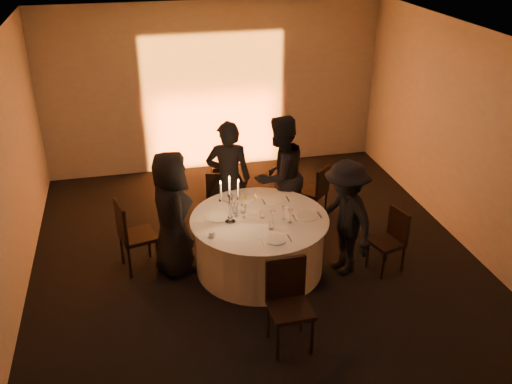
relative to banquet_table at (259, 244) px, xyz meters
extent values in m
plane|color=black|center=(0.00, 0.00, -0.38)|extent=(7.00, 7.00, 0.00)
plane|color=white|center=(0.00, 0.00, 2.62)|extent=(7.00, 7.00, 0.00)
plane|color=#B2ADA5|center=(0.00, 3.50, 1.12)|extent=(7.00, 0.00, 7.00)
plane|color=#B2ADA5|center=(0.00, -3.50, 1.12)|extent=(7.00, 0.00, 7.00)
plane|color=#B2ADA5|center=(-3.00, 0.00, 1.12)|extent=(0.00, 7.00, 7.00)
plane|color=#B2ADA5|center=(3.00, 0.00, 1.12)|extent=(0.00, 7.00, 7.00)
cube|color=black|center=(0.00, 3.20, -0.33)|extent=(0.25, 0.12, 0.10)
cylinder|color=black|center=(0.00, 0.00, -0.37)|extent=(0.60, 0.60, 0.03)
cylinder|color=black|center=(0.00, 0.00, -0.01)|extent=(0.20, 0.20, 0.75)
cylinder|color=white|center=(0.00, 0.00, -0.01)|extent=(1.68, 1.68, 0.75)
cylinder|color=white|center=(0.00, 0.00, 0.38)|extent=(1.80, 1.80, 0.02)
cube|color=black|center=(-1.56, 0.39, 0.10)|extent=(0.54, 0.54, 0.05)
cube|color=black|center=(-1.75, 0.34, 0.37)|extent=(0.15, 0.44, 0.51)
cylinder|color=black|center=(-1.33, 0.25, -0.15)|extent=(0.04, 0.04, 0.47)
cylinder|color=black|center=(-1.42, 0.62, -0.15)|extent=(0.04, 0.04, 0.47)
cylinder|color=black|center=(-1.69, 0.16, -0.15)|extent=(0.04, 0.04, 0.47)
cylinder|color=black|center=(-1.79, 0.52, -0.15)|extent=(0.04, 0.04, 0.47)
cube|color=black|center=(-0.28, 1.37, 0.05)|extent=(0.47, 0.47, 0.05)
cube|color=black|center=(-0.32, 1.20, 0.29)|extent=(0.40, 0.12, 0.45)
cylinder|color=black|center=(-0.08, 1.50, -0.17)|extent=(0.04, 0.04, 0.42)
cylinder|color=black|center=(-0.41, 1.57, -0.17)|extent=(0.04, 0.04, 0.42)
cylinder|color=black|center=(-0.15, 1.17, -0.17)|extent=(0.04, 0.04, 0.42)
cylinder|color=black|center=(-0.48, 1.24, -0.17)|extent=(0.04, 0.04, 0.42)
cube|color=black|center=(1.15, 1.25, 0.02)|extent=(0.53, 0.53, 0.05)
cube|color=black|center=(1.26, 1.13, 0.26)|extent=(0.30, 0.28, 0.43)
cylinder|color=black|center=(1.16, 1.48, -0.18)|extent=(0.04, 0.04, 0.40)
cylinder|color=black|center=(0.92, 1.26, -0.18)|extent=(0.04, 0.04, 0.40)
cylinder|color=black|center=(1.38, 1.24, -0.18)|extent=(0.04, 0.04, 0.40)
cylinder|color=black|center=(1.14, 1.03, -0.18)|extent=(0.04, 0.04, 0.40)
cube|color=black|center=(1.62, -0.42, 0.03)|extent=(0.46, 0.46, 0.05)
cube|color=black|center=(1.79, -0.37, 0.26)|extent=(0.13, 0.38, 0.43)
cylinder|color=black|center=(1.42, -0.30, -0.18)|extent=(0.04, 0.04, 0.41)
cylinder|color=black|center=(1.50, -0.61, -0.18)|extent=(0.04, 0.04, 0.41)
cylinder|color=black|center=(1.74, -0.22, -0.18)|extent=(0.04, 0.04, 0.41)
cylinder|color=black|center=(1.82, -0.53, -0.18)|extent=(0.04, 0.04, 0.41)
cube|color=black|center=(-0.03, -1.55, 0.11)|extent=(0.46, 0.46, 0.05)
cube|color=black|center=(-0.03, -1.34, 0.38)|extent=(0.45, 0.05, 0.51)
cylinder|color=black|center=(-0.22, -1.74, -0.14)|extent=(0.04, 0.04, 0.48)
cylinder|color=black|center=(0.17, -1.74, -0.14)|extent=(0.04, 0.04, 0.48)
cylinder|color=black|center=(-0.22, -1.36, -0.14)|extent=(0.04, 0.04, 0.48)
cylinder|color=black|center=(0.16, -1.35, -0.14)|extent=(0.04, 0.04, 0.48)
imported|color=black|center=(-1.10, 0.24, 0.46)|extent=(0.70, 0.92, 1.69)
imported|color=black|center=(-0.21, 1.03, 0.49)|extent=(0.71, 0.54, 1.76)
imported|color=black|center=(0.52, 0.92, 0.52)|extent=(1.10, 1.02, 1.80)
imported|color=black|center=(1.06, -0.28, 0.40)|extent=(0.83, 1.14, 1.58)
cylinder|color=white|center=(-0.52, 0.12, 0.39)|extent=(0.28, 0.28, 0.01)
cube|color=silver|center=(-0.69, 0.12, 0.39)|extent=(0.01, 0.17, 0.01)
cube|color=silver|center=(-0.35, 0.12, 0.39)|extent=(0.02, 0.17, 0.01)
cylinder|color=white|center=(-0.08, 0.59, 0.39)|extent=(0.29, 0.29, 0.01)
cube|color=silver|center=(-0.25, 0.59, 0.39)|extent=(0.02, 0.17, 0.01)
cube|color=silver|center=(0.09, 0.59, 0.39)|extent=(0.01, 0.17, 0.01)
sphere|color=yellow|center=(-0.08, 0.59, 0.43)|extent=(0.07, 0.07, 0.07)
cylinder|color=white|center=(0.33, 0.42, 0.39)|extent=(0.26, 0.26, 0.01)
cube|color=silver|center=(0.16, 0.42, 0.39)|extent=(0.02, 0.17, 0.01)
cube|color=silver|center=(0.50, 0.42, 0.39)|extent=(0.01, 0.17, 0.01)
cylinder|color=white|center=(0.61, -0.11, 0.39)|extent=(0.27, 0.27, 0.01)
cube|color=silver|center=(0.44, -0.11, 0.39)|extent=(0.02, 0.17, 0.01)
cube|color=silver|center=(0.78, -0.11, 0.39)|extent=(0.01, 0.17, 0.01)
cylinder|color=white|center=(0.07, -0.58, 0.39)|extent=(0.25, 0.25, 0.01)
cube|color=silver|center=(-0.10, -0.58, 0.39)|extent=(0.02, 0.17, 0.01)
cube|color=silver|center=(0.24, -0.58, 0.39)|extent=(0.02, 0.17, 0.01)
cylinder|color=white|center=(-0.67, -0.32, 0.39)|extent=(0.11, 0.11, 0.01)
cylinder|color=white|center=(-0.67, -0.32, 0.42)|extent=(0.07, 0.07, 0.06)
cylinder|color=silver|center=(-0.39, -0.03, 0.40)|extent=(0.13, 0.13, 0.02)
sphere|color=silver|center=(-0.39, -0.03, 0.46)|extent=(0.07, 0.07, 0.07)
cylinder|color=silver|center=(-0.39, -0.03, 0.59)|extent=(0.03, 0.03, 0.35)
cylinder|color=silver|center=(-0.39, -0.03, 0.78)|extent=(0.06, 0.06, 0.03)
cylinder|color=white|center=(-0.39, -0.03, 0.89)|extent=(0.02, 0.02, 0.22)
cone|color=orange|center=(-0.39, -0.03, 1.03)|extent=(0.02, 0.02, 0.04)
cylinder|color=silver|center=(-0.45, -0.03, 0.69)|extent=(0.12, 0.02, 0.08)
cylinder|color=silver|center=(-0.50, -0.03, 0.73)|extent=(0.05, 0.05, 0.03)
cylinder|color=white|center=(-0.50, -0.03, 0.84)|extent=(0.02, 0.02, 0.22)
cone|color=orange|center=(-0.50, -0.03, 0.98)|extent=(0.02, 0.02, 0.04)
cylinder|color=silver|center=(-0.33, -0.03, 0.69)|extent=(0.12, 0.02, 0.08)
cylinder|color=silver|center=(-0.28, -0.03, 0.73)|extent=(0.05, 0.05, 0.03)
cylinder|color=white|center=(-0.28, -0.03, 0.84)|extent=(0.02, 0.02, 0.22)
cone|color=orange|center=(-0.28, -0.03, 0.98)|extent=(0.02, 0.02, 0.04)
cylinder|color=silver|center=(-0.29, 0.36, 0.39)|extent=(0.06, 0.06, 0.01)
cylinder|color=silver|center=(-0.29, 0.36, 0.44)|extent=(0.01, 0.01, 0.10)
cone|color=silver|center=(-0.29, 0.36, 0.53)|extent=(0.07, 0.07, 0.09)
cylinder|color=silver|center=(-0.28, 0.11, 0.39)|extent=(0.06, 0.06, 0.01)
cylinder|color=silver|center=(-0.28, 0.11, 0.44)|extent=(0.01, 0.01, 0.10)
cone|color=silver|center=(-0.28, 0.11, 0.53)|extent=(0.07, 0.07, 0.09)
cylinder|color=silver|center=(0.35, -0.20, 0.39)|extent=(0.06, 0.06, 0.01)
cylinder|color=silver|center=(0.35, -0.20, 0.44)|extent=(0.01, 0.01, 0.10)
cone|color=silver|center=(0.35, -0.20, 0.53)|extent=(0.07, 0.07, 0.09)
cylinder|color=silver|center=(-0.19, 0.06, 0.39)|extent=(0.06, 0.06, 0.01)
cylinder|color=silver|center=(-0.19, 0.06, 0.44)|extent=(0.01, 0.01, 0.10)
cone|color=silver|center=(-0.19, 0.06, 0.53)|extent=(0.07, 0.07, 0.09)
cylinder|color=silver|center=(-0.15, 0.40, 0.39)|extent=(0.06, 0.06, 0.01)
cylinder|color=silver|center=(-0.15, 0.40, 0.44)|extent=(0.01, 0.01, 0.10)
cone|color=silver|center=(-0.15, 0.40, 0.53)|extent=(0.07, 0.07, 0.09)
cylinder|color=silver|center=(-0.36, 0.16, 0.39)|extent=(0.06, 0.06, 0.01)
cylinder|color=silver|center=(-0.36, 0.16, 0.44)|extent=(0.01, 0.01, 0.10)
cone|color=silver|center=(-0.36, 0.16, 0.53)|extent=(0.07, 0.07, 0.09)
cylinder|color=silver|center=(0.30, -0.10, 0.39)|extent=(0.06, 0.06, 0.01)
cylinder|color=silver|center=(0.30, -0.10, 0.44)|extent=(0.01, 0.01, 0.10)
cone|color=silver|center=(0.30, -0.10, 0.53)|extent=(0.07, 0.07, 0.09)
cylinder|color=silver|center=(0.13, -0.19, 0.39)|extent=(0.06, 0.06, 0.01)
cylinder|color=silver|center=(0.13, -0.19, 0.44)|extent=(0.01, 0.01, 0.10)
cone|color=silver|center=(0.13, -0.19, 0.53)|extent=(0.07, 0.07, 0.09)
cylinder|color=silver|center=(-0.28, 0.20, 0.43)|extent=(0.07, 0.07, 0.09)
cylinder|color=silver|center=(-0.18, 0.19, 0.43)|extent=(0.07, 0.07, 0.09)
cylinder|color=silver|center=(0.04, 0.00, 0.43)|extent=(0.07, 0.07, 0.09)
cylinder|color=silver|center=(0.08, -0.30, 0.43)|extent=(0.07, 0.07, 0.09)
camera|label=1|loc=(-1.50, -6.25, 3.99)|focal=40.00mm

